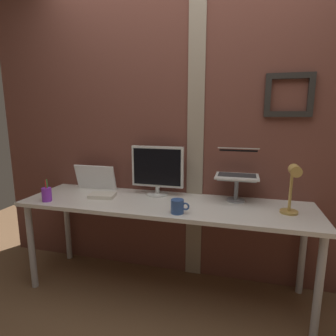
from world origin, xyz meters
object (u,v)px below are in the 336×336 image
at_px(monitor, 157,169).
at_px(coffee_mug, 178,206).
at_px(desk_lamp, 293,184).
at_px(pen_cup, 47,194).
at_px(laptop, 237,169).
at_px(whiteboard_panel, 95,177).

xyz_separation_m(monitor, coffee_mug, (0.26, -0.38, -0.17)).
xyz_separation_m(desk_lamp, pen_cup, (-1.78, -0.15, -0.16)).
bearing_deg(laptop, whiteboard_panel, -178.33).
bearing_deg(desk_lamp, monitor, 166.81).
bearing_deg(coffee_mug, pen_cup, -179.99).
height_order(monitor, whiteboard_panel, monitor).
distance_m(desk_lamp, pen_cup, 1.79).
distance_m(whiteboard_panel, desk_lamp, 1.61).
height_order(laptop, whiteboard_panel, laptop).
relative_size(monitor, pen_cup, 2.48).
bearing_deg(monitor, pen_cup, -154.12).
relative_size(whiteboard_panel, coffee_mug, 2.94).
bearing_deg(pen_cup, coffee_mug, 0.01).
xyz_separation_m(whiteboard_panel, pen_cup, (-0.19, -0.41, -0.05)).
distance_m(monitor, coffee_mug, 0.49).
distance_m(monitor, whiteboard_panel, 0.60).
bearing_deg(pen_cup, monitor, 25.88).
relative_size(monitor, coffee_mug, 3.39).
bearing_deg(coffee_mug, monitor, 124.35).
bearing_deg(desk_lamp, coffee_mug, -168.73).
relative_size(monitor, whiteboard_panel, 1.15).
bearing_deg(desk_lamp, pen_cup, -175.29).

